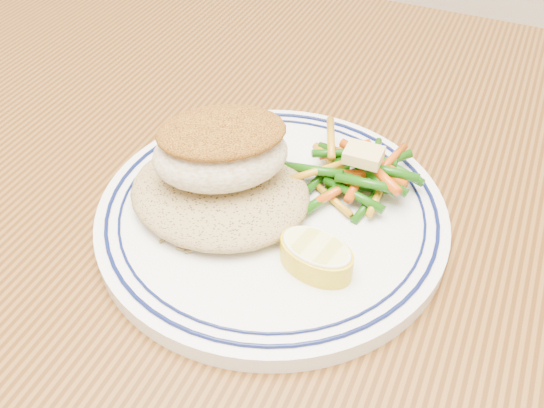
{
  "coord_description": "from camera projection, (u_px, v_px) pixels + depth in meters",
  "views": [
    {
      "loc": [
        0.1,
        -0.31,
        1.09
      ],
      "look_at": [
        -0.04,
        0.01,
        0.77
      ],
      "focal_mm": 40.0,
      "sensor_mm": 36.0,
      "label": 1
    }
  ],
  "objects": [
    {
      "name": "butter_pat",
      "position": [
        364.0,
        155.0,
        0.48
      ],
      "size": [
        0.03,
        0.02,
        0.01
      ],
      "primitive_type": "cube",
      "rotation": [
        0.0,
        0.0,
        0.02
      ],
      "color": "#E1C56E",
      "rests_on": "vegetable_pile"
    },
    {
      "name": "fish_fillet",
      "position": [
        221.0,
        149.0,
        0.46
      ],
      "size": [
        0.13,
        0.12,
        0.05
      ],
      "color": "beige",
      "rests_on": "rice_pilaf"
    },
    {
      "name": "rice_pilaf",
      "position": [
        220.0,
        189.0,
        0.48
      ],
      "size": [
        0.15,
        0.13,
        0.03
      ],
      "primitive_type": "ellipsoid",
      "color": "olive",
      "rests_on": "plate"
    },
    {
      "name": "vegetable_pile",
      "position": [
        357.0,
        173.0,
        0.49
      ],
      "size": [
        0.11,
        0.11,
        0.03
      ],
      "color": "#B37E13",
      "rests_on": "plate"
    },
    {
      "name": "lemon_wedge",
      "position": [
        316.0,
        255.0,
        0.43
      ],
      "size": [
        0.06,
        0.06,
        0.02
      ],
      "color": "yellow",
      "rests_on": "plate"
    },
    {
      "name": "dining_table",
      "position": [
        310.0,
        317.0,
        0.54
      ],
      "size": [
        1.5,
        0.9,
        0.75
      ],
      "color": "#48290E",
      "rests_on": "ground"
    },
    {
      "name": "plate",
      "position": [
        272.0,
        214.0,
        0.48
      ],
      "size": [
        0.28,
        0.28,
        0.02
      ],
      "color": "white",
      "rests_on": "dining_table"
    }
  ]
}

